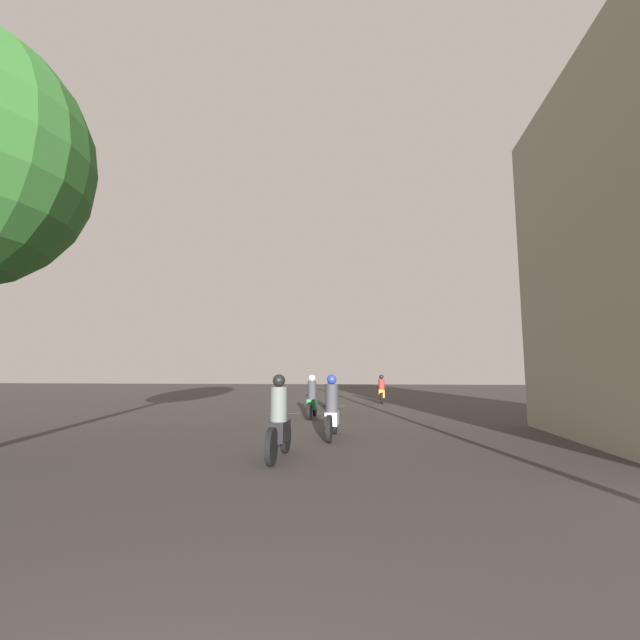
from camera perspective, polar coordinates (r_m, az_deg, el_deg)
The scene contains 5 objects.
motorcycle_black at distance 8.44m, azimuth -5.48°, elevation -13.70°, with size 0.60×1.92×1.60m.
motorcycle_silver at distance 11.00m, azimuth 1.62°, elevation -12.20°, with size 0.60×2.12×1.58m.
motorcycle_green at distance 15.86m, azimuth -1.05°, elevation -10.66°, with size 0.60×2.05×1.55m.
motorcycle_white at distance 18.93m, azimuth 1.53°, elevation -10.10°, with size 0.60×1.95×1.52m.
motorcycle_orange at distance 23.74m, azimuth 8.21°, elevation -9.42°, with size 0.60×1.94×1.52m.
Camera 1 is at (0.89, -0.67, 1.63)m, focal length 24.00 mm.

